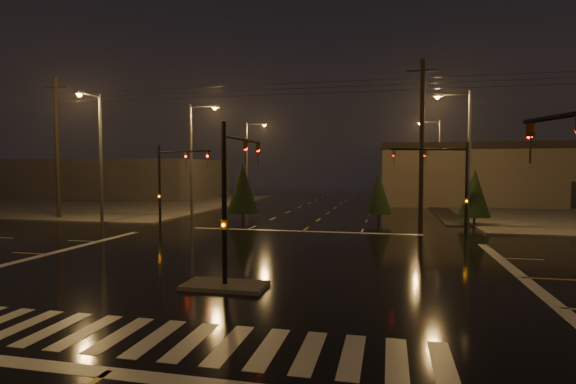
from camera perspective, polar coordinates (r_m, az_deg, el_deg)
name	(u,v)px	position (r m, az deg, el deg)	size (l,w,h in m)	color
ground	(257,265)	(20.52, -4.00, -9.17)	(140.00, 140.00, 0.00)	black
sidewalk_nw	(96,203)	(60.99, -23.24, -1.25)	(36.00, 36.00, 0.12)	#42403B
median_island	(225,285)	(16.81, -8.01, -11.67)	(3.00, 1.60, 0.15)	#42403B
crosswalk	(155,338)	(12.50, -16.54, -17.34)	(15.00, 2.60, 0.01)	beige
stop_bar_near	(107,373)	(10.93, -22.02, -20.50)	(16.00, 0.50, 0.01)	beige
stop_bar_far	(303,231)	(31.06, 1.88, -5.00)	(16.00, 0.50, 0.01)	beige
commercial_block	(117,178)	(73.57, -20.95, 1.61)	(30.00, 18.00, 5.60)	#3D3835
signal_mast_median	(233,184)	(17.15, -7.00, 1.06)	(0.25, 4.59, 6.00)	black
signal_mast_ne	(451,177)	(29.58, 19.95, 1.79)	(4.84, 1.86, 6.00)	black
signal_mast_nw	(170,176)	(33.09, -14.79, 1.98)	(4.84, 1.86, 6.00)	black
streetlight_1	(194,152)	(40.92, -11.82, 5.01)	(2.77, 0.32, 10.00)	#38383A
streetlight_2	(249,157)	(55.87, -4.97, 4.51)	(2.77, 0.32, 10.00)	#38383A
streetlight_3	(465,148)	(35.64, 21.52, 5.17)	(2.77, 0.32, 10.00)	#38383A
streetlight_4	(437,156)	(55.49, 18.37, 4.37)	(2.77, 0.32, 10.00)	#38383A
streetlight_5	(98,149)	(37.42, -22.98, 5.03)	(0.32, 2.77, 10.00)	#38383A
utility_pole_0	(57,147)	(43.34, -27.28, 5.06)	(2.20, 0.32, 12.00)	black
utility_pole_1	(422,143)	(33.33, 16.61, 5.98)	(2.20, 0.32, 12.00)	black
conifer_0	(475,193)	(36.45, 22.61, -0.11)	(2.30, 2.30, 4.29)	black
conifer_3	(243,188)	(36.94, -5.78, 0.50)	(2.59, 2.59, 4.75)	black
conifer_4	(379,193)	(36.67, 11.43, -0.14)	(2.12, 2.12, 4.01)	black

